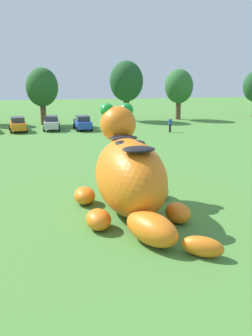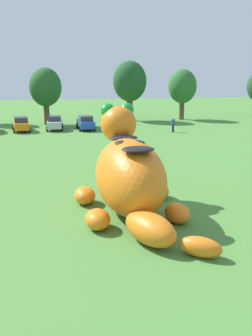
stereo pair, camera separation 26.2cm
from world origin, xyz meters
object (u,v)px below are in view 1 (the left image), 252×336
Objects in this scene: car_blue at (83,123)px; spectator_near_inflatable at (119,169)px; car_silver at (52,123)px; car_orange at (18,124)px; spectator_mid_field at (170,125)px; giant_inflatable_creature at (130,176)px.

car_blue is 2.45× the size of spectator_near_inflatable.
car_silver and car_blue have the same top height.
spectator_mid_field is (17.49, -4.06, -0.01)m from car_orange.
spectator_near_inflatable is (0.50, 5.80, -1.09)m from giant_inflatable_creature.
giant_inflatable_creature is 29.28m from car_blue.
car_blue is at bearing -9.73° from car_silver.
car_orange and car_blue have the same top height.
car_silver reaches higher than spectator_near_inflatable.
giant_inflatable_creature reaches higher than car_silver.
car_blue is at bearing 90.34° from spectator_near_inflatable.
car_silver is 2.44× the size of spectator_near_inflatable.
giant_inflatable_creature reaches higher than spectator_near_inflatable.
car_blue is 2.45× the size of spectator_mid_field.
spectator_mid_field is at bearing -21.38° from car_blue.
car_blue is 10.57m from spectator_mid_field.
spectator_mid_field is (9.71, 19.61, 0.00)m from spectator_near_inflatable.
car_silver is at bearing 6.12° from car_orange.
car_orange is 2.51× the size of spectator_mid_field.
giant_inflatable_creature is 5.92m from spectator_near_inflatable.
spectator_near_inflatable is at bearing -80.96° from car_silver.
spectator_near_inflatable is 1.00× the size of spectator_mid_field.
car_silver is at bearing 99.04° from spectator_near_inflatable.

